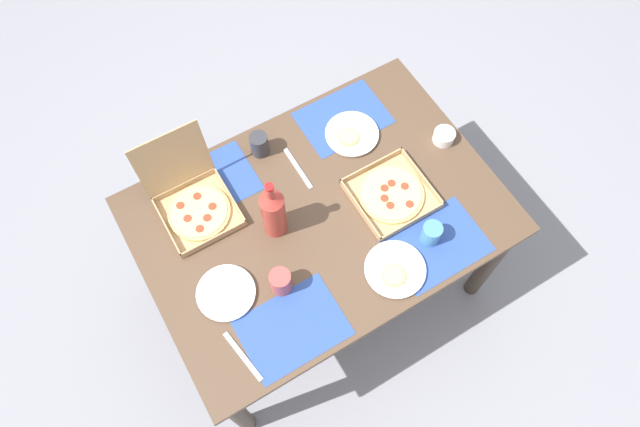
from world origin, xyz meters
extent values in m
plane|color=gray|center=(0.00, 0.00, 0.00)|extent=(6.00, 6.00, 0.00)
cylinder|color=#3F3328|center=(-0.63, -0.42, 0.37)|extent=(0.07, 0.07, 0.74)
cylinder|color=#3F3328|center=(0.63, -0.42, 0.37)|extent=(0.07, 0.07, 0.74)
cylinder|color=#3F3328|center=(-0.63, 0.42, 0.37)|extent=(0.07, 0.07, 0.74)
cylinder|color=#3F3328|center=(0.63, 0.42, 0.37)|extent=(0.07, 0.07, 0.74)
cube|color=brown|center=(0.00, 0.00, 0.75)|extent=(1.38, 0.97, 0.03)
cube|color=#2D4C9E|center=(-0.31, -0.33, 0.77)|extent=(0.36, 0.26, 0.00)
cube|color=#2D4C9E|center=(0.31, -0.33, 0.77)|extent=(0.36, 0.26, 0.00)
cube|color=#2D4C9E|center=(-0.31, 0.33, 0.77)|extent=(0.36, 0.26, 0.00)
cube|color=#2D4C9E|center=(0.31, 0.33, 0.77)|extent=(0.36, 0.26, 0.00)
cube|color=tan|center=(-0.40, 0.23, 0.77)|extent=(0.27, 0.27, 0.01)
cube|color=tan|center=(-0.53, 0.23, 0.79)|extent=(0.01, 0.27, 0.03)
cube|color=tan|center=(-0.26, 0.23, 0.79)|extent=(0.01, 0.27, 0.03)
cube|color=tan|center=(-0.40, 0.10, 0.79)|extent=(0.27, 0.01, 0.03)
cube|color=tan|center=(-0.40, 0.37, 0.79)|extent=(0.27, 0.01, 0.03)
cylinder|color=#E0B76B|center=(-0.40, 0.23, 0.78)|extent=(0.24, 0.24, 0.01)
cylinder|color=#EFD67F|center=(-0.40, 0.23, 0.79)|extent=(0.22, 0.22, 0.00)
cylinder|color=red|center=(-0.34, 0.23, 0.79)|extent=(0.03, 0.03, 0.00)
cylinder|color=red|center=(-0.38, 0.30, 0.79)|extent=(0.03, 0.03, 0.00)
cylinder|color=red|center=(-0.45, 0.29, 0.79)|extent=(0.03, 0.03, 0.00)
cylinder|color=red|center=(-0.45, 0.23, 0.79)|extent=(0.03, 0.03, 0.00)
cylinder|color=red|center=(-0.43, 0.17, 0.79)|extent=(0.03, 0.03, 0.00)
cylinder|color=red|center=(-0.38, 0.19, 0.79)|extent=(0.03, 0.03, 0.00)
cube|color=tan|center=(-0.40, 0.39, 0.94)|extent=(0.27, 0.05, 0.27)
cube|color=tan|center=(0.28, -0.07, 0.77)|extent=(0.29, 0.29, 0.01)
cube|color=tan|center=(0.13, -0.07, 0.79)|extent=(0.01, 0.29, 0.03)
cube|color=tan|center=(0.42, -0.07, 0.79)|extent=(0.01, 0.29, 0.03)
cube|color=tan|center=(0.28, -0.22, 0.79)|extent=(0.29, 0.01, 0.03)
cube|color=tan|center=(0.28, 0.07, 0.79)|extent=(0.29, 0.01, 0.03)
cylinder|color=#E0B76B|center=(0.28, -0.07, 0.78)|extent=(0.26, 0.26, 0.01)
cylinder|color=#EFD67F|center=(0.28, -0.07, 0.79)|extent=(0.23, 0.23, 0.00)
cylinder|color=red|center=(0.34, -0.08, 0.79)|extent=(0.03, 0.03, 0.00)
cylinder|color=red|center=(0.30, -0.04, 0.79)|extent=(0.03, 0.03, 0.00)
cylinder|color=red|center=(0.27, -0.04, 0.79)|extent=(0.03, 0.03, 0.00)
cylinder|color=red|center=(0.24, -0.08, 0.79)|extent=(0.03, 0.03, 0.00)
cylinder|color=red|center=(0.24, -0.12, 0.79)|extent=(0.03, 0.03, 0.00)
cylinder|color=red|center=(0.31, -0.15, 0.79)|extent=(0.03, 0.03, 0.00)
cylinder|color=white|center=(0.12, -0.34, 0.77)|extent=(0.22, 0.22, 0.01)
cylinder|color=white|center=(0.12, -0.34, 0.78)|extent=(0.23, 0.23, 0.01)
cylinder|color=#E0B76B|center=(0.10, -0.36, 0.79)|extent=(0.09, 0.09, 0.01)
cylinder|color=#EFD67F|center=(0.10, -0.36, 0.79)|extent=(0.08, 0.08, 0.00)
cylinder|color=white|center=(0.29, 0.24, 0.77)|extent=(0.21, 0.21, 0.01)
cylinder|color=white|center=(0.29, 0.24, 0.78)|extent=(0.22, 0.22, 0.01)
cylinder|color=#E0B76B|center=(0.27, 0.23, 0.79)|extent=(0.09, 0.09, 0.01)
cylinder|color=#EFD67F|center=(0.27, 0.23, 0.79)|extent=(0.08, 0.08, 0.00)
cylinder|color=white|center=(-0.45, -0.10, 0.77)|extent=(0.21, 0.21, 0.01)
cylinder|color=white|center=(-0.45, -0.10, 0.78)|extent=(0.21, 0.21, 0.01)
cylinder|color=#B2382D|center=(-0.17, 0.04, 0.88)|extent=(0.09, 0.09, 0.22)
cone|color=#B2382D|center=(-0.17, 0.04, 1.00)|extent=(0.09, 0.09, 0.04)
cylinder|color=#B2382D|center=(-0.17, 0.04, 1.05)|extent=(0.03, 0.03, 0.06)
cylinder|color=red|center=(-0.17, 0.04, 1.08)|extent=(0.03, 0.03, 0.01)
cylinder|color=#BF4742|center=(-0.27, -0.18, 0.82)|extent=(0.08, 0.08, 0.11)
cylinder|color=teal|center=(0.30, -0.30, 0.81)|extent=(0.07, 0.07, 0.09)
cylinder|color=#333338|center=(-0.06, 0.37, 0.82)|extent=(0.07, 0.07, 0.10)
cylinder|color=white|center=(0.61, 0.03, 0.79)|extent=(0.09, 0.09, 0.05)
cube|color=#B7B7BC|center=(0.03, 0.22, 0.77)|extent=(0.02, 0.21, 0.00)
cube|color=#B7B7BC|center=(-0.51, -0.33, 0.77)|extent=(0.05, 0.21, 0.00)
camera|label=1|loc=(-0.49, -0.82, 2.74)|focal=32.03mm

